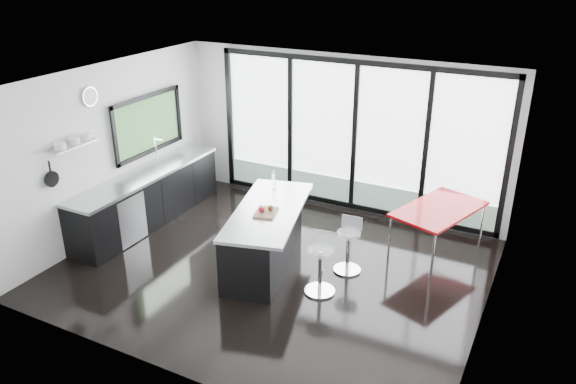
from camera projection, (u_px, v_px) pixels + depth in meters
The scene contains 11 objects.
floor at pixel (273, 268), 8.42m from camera, with size 6.00×5.00×0.00m, color black.
ceiling at pixel (271, 83), 7.30m from camera, with size 6.00×5.00×0.00m, color white.
wall_back at pixel (353, 144), 9.81m from camera, with size 6.00×0.09×2.80m.
wall_front at pixel (157, 264), 5.82m from camera, with size 6.00×0.00×2.80m, color silver.
wall_left at pixel (122, 136), 9.26m from camera, with size 0.26×5.00×2.80m.
wall_right at pixel (495, 226), 6.61m from camera, with size 0.00×5.00×2.80m, color silver.
counter_cabinets at pixel (148, 197), 9.68m from camera, with size 0.69×3.24×1.36m.
island at pixel (264, 235), 8.40m from camera, with size 1.46×2.37×1.17m.
bar_stool_near at pixel (320, 271), 7.70m from camera, with size 0.43×0.43×0.68m, color silver.
bar_stool_far at pixel (348, 251), 8.23m from camera, with size 0.41×0.41×0.65m, color silver.
red_table at pixel (437, 231), 8.65m from camera, with size 0.85×1.50×0.80m, color #9E0408.
Camera 1 is at (3.52, -6.36, 4.41)m, focal length 35.00 mm.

